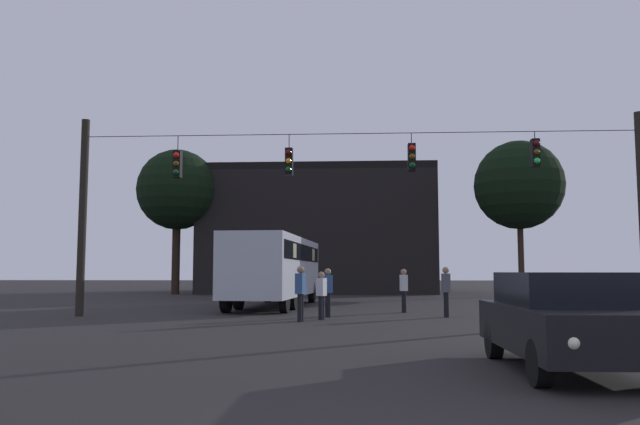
{
  "coord_description": "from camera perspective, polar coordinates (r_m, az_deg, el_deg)",
  "views": [
    {
      "loc": [
        -0.01,
        -4.84,
        1.53
      ],
      "look_at": [
        -1.39,
        19.63,
        3.83
      ],
      "focal_mm": 35.52,
      "sensor_mm": 36.0,
      "label": 1
    }
  ],
  "objects": [
    {
      "name": "tree_behind_building",
      "position": [
        45.03,
        -12.73,
        1.97
      ],
      "size": [
        5.57,
        5.57,
        10.0
      ],
      "color": "black",
      "rests_on": "ground"
    },
    {
      "name": "pedestrian_crossing_left",
      "position": [
        19.63,
        -1.76,
        -6.99
      ],
      "size": [
        0.33,
        0.41,
        1.71
      ],
      "color": "black",
      "rests_on": "ground"
    },
    {
      "name": "pedestrian_near_bus",
      "position": [
        20.44,
        0.13,
        -7.25
      ],
      "size": [
        0.34,
        0.42,
        1.53
      ],
      "color": "black",
      "rests_on": "ground"
    },
    {
      "name": "pedestrian_crossing_center",
      "position": [
        21.98,
        11.28,
        -6.74
      ],
      "size": [
        0.26,
        0.38,
        1.7
      ],
      "color": "black",
      "rests_on": "ground"
    },
    {
      "name": "pedestrian_crossing_right",
      "position": [
        24.21,
        7.55,
        -6.75
      ],
      "size": [
        0.29,
        0.39,
        1.63
      ],
      "color": "black",
      "rests_on": "ground"
    },
    {
      "name": "city_bus",
      "position": [
        28.02,
        -4.02,
        -4.66
      ],
      "size": [
        3.12,
        11.12,
        3.0
      ],
      "color": "#B7BCC6",
      "rests_on": "ground"
    },
    {
      "name": "car_near_right",
      "position": [
        10.68,
        21.09,
        -8.94
      ],
      "size": [
        1.81,
        4.34,
        1.52
      ],
      "color": "black",
      "rests_on": "ground"
    },
    {
      "name": "overhead_signal_span",
      "position": [
        21.78,
        3.14,
        1.22
      ],
      "size": [
        19.49,
        0.44,
        6.93
      ],
      "color": "black",
      "rests_on": "ground"
    },
    {
      "name": "ground_plane",
      "position": [
        29.38,
        3.28,
        -8.33
      ],
      "size": [
        168.0,
        168.0,
        0.0
      ],
      "primitive_type": "plane",
      "color": "black",
      "rests_on": "ground"
    },
    {
      "name": "tree_left_silhouette",
      "position": [
        42.91,
        17.48,
        2.36
      ],
      "size": [
        5.74,
        5.74,
        9.99
      ],
      "color": "#2D2116",
      "rests_on": "ground"
    },
    {
      "name": "corner_building",
      "position": [
        48.71,
        -0.0,
        -1.85
      ],
      "size": [
        16.57,
        12.21,
        9.02
      ],
      "color": "black",
      "rests_on": "ground"
    },
    {
      "name": "pedestrian_trailing",
      "position": [
        21.59,
        0.71,
        -6.96
      ],
      "size": [
        0.34,
        0.42,
        1.64
      ],
      "color": "black",
      "rests_on": "ground"
    }
  ]
}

